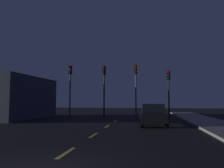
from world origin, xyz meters
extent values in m
plane|color=black|center=(0.00, 7.00, 0.00)|extent=(80.00, 80.00, 0.00)
cube|color=#EACC4C|center=(0.00, 2.60, 0.00)|extent=(0.16, 1.60, 0.01)
cube|color=#EACC4C|center=(0.00, 6.40, 0.00)|extent=(0.16, 1.60, 0.01)
cube|color=#EACC4C|center=(0.00, 10.20, 0.00)|extent=(0.16, 1.60, 0.01)
cube|color=#EACC4C|center=(0.00, 14.00, 0.00)|extent=(0.16, 1.60, 0.01)
cylinder|color=#2D2D30|center=(-5.12, 16.45, 2.72)|extent=(0.14, 0.14, 5.43)
cube|color=black|center=(-5.12, 16.45, 4.98)|extent=(0.32, 0.24, 0.90)
sphere|color=#3F0C0C|center=(-5.12, 16.29, 5.28)|extent=(0.20, 0.20, 0.20)
sphere|color=orange|center=(-5.12, 16.29, 4.98)|extent=(0.20, 0.20, 0.20)
sphere|color=#0C3319|center=(-5.12, 16.29, 4.68)|extent=(0.20, 0.20, 0.20)
cylinder|color=black|center=(-1.51, 16.45, 2.65)|extent=(0.14, 0.14, 5.31)
cube|color=black|center=(-1.51, 16.45, 4.86)|extent=(0.32, 0.24, 0.90)
sphere|color=red|center=(-1.51, 16.29, 5.16)|extent=(0.20, 0.20, 0.20)
sphere|color=#3F2D0C|center=(-1.51, 16.29, 4.86)|extent=(0.20, 0.20, 0.20)
sphere|color=#0C3319|center=(-1.51, 16.29, 4.56)|extent=(0.20, 0.20, 0.20)
cylinder|color=#4C4C51|center=(1.67, 16.45, 2.66)|extent=(0.14, 0.14, 5.31)
cube|color=#382D0C|center=(1.67, 16.45, 4.86)|extent=(0.32, 0.24, 0.90)
sphere|color=red|center=(1.67, 16.29, 5.16)|extent=(0.20, 0.20, 0.20)
sphere|color=#3F2D0C|center=(1.67, 16.29, 4.86)|extent=(0.20, 0.20, 0.20)
sphere|color=#0C3319|center=(1.67, 16.29, 4.56)|extent=(0.20, 0.20, 0.20)
cylinder|color=black|center=(4.83, 16.45, 2.33)|extent=(0.14, 0.14, 4.66)
cube|color=black|center=(4.83, 16.45, 4.21)|extent=(0.32, 0.24, 0.90)
sphere|color=red|center=(4.83, 16.29, 4.51)|extent=(0.20, 0.20, 0.20)
sphere|color=#3F2D0C|center=(4.83, 16.29, 4.21)|extent=(0.20, 0.20, 0.20)
sphere|color=#0C3319|center=(4.83, 16.29, 3.91)|extent=(0.20, 0.20, 0.20)
cube|color=black|center=(3.15, 11.45, 0.65)|extent=(1.90, 4.47, 0.66)
cube|color=black|center=(3.16, 11.23, 1.27)|extent=(1.59, 2.04, 0.58)
cylinder|color=black|center=(2.28, 13.06, 0.32)|extent=(0.25, 0.65, 0.64)
cylinder|color=black|center=(3.86, 13.13, 0.32)|extent=(0.25, 0.65, 0.64)
cylinder|color=black|center=(2.43, 9.77, 0.32)|extent=(0.25, 0.65, 0.64)
cylinder|color=black|center=(4.01, 9.84, 0.32)|extent=(0.25, 0.65, 0.64)
cube|color=#333847|center=(-10.11, 15.12, 2.08)|extent=(4.21, 8.73, 4.15)
camera|label=1|loc=(2.77, -4.48, 1.80)|focal=33.97mm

